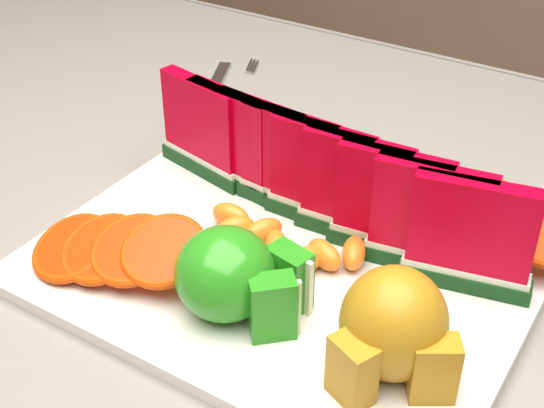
{
  "coord_description": "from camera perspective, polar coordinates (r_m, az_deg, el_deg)",
  "views": [
    {
      "loc": [
        0.28,
        -0.42,
        1.17
      ],
      "look_at": [
        -0.0,
        0.03,
        0.81
      ],
      "focal_mm": 50.0,
      "sensor_mm": 36.0,
      "label": 1
    }
  ],
  "objects": [
    {
      "name": "fork",
      "position": [
        0.94,
        -4.22,
        8.61
      ],
      "size": [
        0.08,
        0.19,
        0.0
      ],
      "color": "silver",
      "rests_on": "tablecloth"
    },
    {
      "name": "table",
      "position": [
        0.72,
        -0.86,
        -11.51
      ],
      "size": [
        1.4,
        0.9,
        0.75
      ],
      "color": "#49351D",
      "rests_on": "ground"
    },
    {
      "name": "tangerine_segments",
      "position": [
        0.64,
        0.85,
        -2.82
      ],
      "size": [
        0.15,
        0.07,
        0.02
      ],
      "color": "orange",
      "rests_on": "platter"
    },
    {
      "name": "apple_cluster",
      "position": [
        0.57,
        -2.82,
        -5.49
      ],
      "size": [
        0.11,
        0.1,
        0.07
      ],
      "color": "#3A821C",
      "rests_on": "platter"
    },
    {
      "name": "orange_fan_front",
      "position": [
        0.62,
        -11.56,
        -3.35
      ],
      "size": [
        0.16,
        0.11,
        0.05
      ],
      "color": "#FA2D0F",
      "rests_on": "platter"
    },
    {
      "name": "tablecloth",
      "position": [
        0.67,
        -0.9,
        -7.78
      ],
      "size": [
        1.53,
        1.03,
        0.2
      ],
      "color": "gray",
      "rests_on": "table"
    },
    {
      "name": "orange_fan_back",
      "position": [
        0.7,
        8.51,
        1.27
      ],
      "size": [
        0.39,
        0.11,
        0.05
      ],
      "color": "#FA2D0F",
      "rests_on": "platter"
    },
    {
      "name": "platter",
      "position": [
        0.64,
        0.77,
        -4.7
      ],
      "size": [
        0.4,
        0.3,
        0.01
      ],
      "color": "silver",
      "rests_on": "tablecloth"
    },
    {
      "name": "watermelon_row",
      "position": [
        0.66,
        3.74,
        1.92
      ],
      "size": [
        0.39,
        0.07,
        0.1
      ],
      "color": "#0D3810",
      "rests_on": "platter"
    },
    {
      "name": "pear_cluster",
      "position": [
        0.53,
        9.13,
        -9.27
      ],
      "size": [
        0.09,
        0.09,
        0.08
      ],
      "color": "#9E8C1B",
      "rests_on": "platter"
    }
  ]
}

